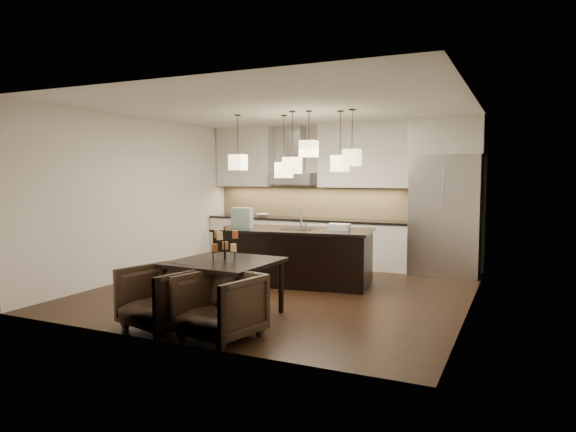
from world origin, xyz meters
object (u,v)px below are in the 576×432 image
at_px(armchair_left, 161,297).
at_px(armchair_right, 220,306).
at_px(dining_table, 225,289).
at_px(refrigerator, 445,215).
at_px(island_body, 294,257).

bearing_deg(armchair_left, armchair_right, 11.38).
distance_m(dining_table, armchair_left, 0.83).
xyz_separation_m(refrigerator, island_body, (-2.16, -1.82, -0.64)).
bearing_deg(armchair_left, island_body, 96.40).
height_order(refrigerator, island_body, refrigerator).
height_order(refrigerator, armchair_right, refrigerator).
bearing_deg(dining_table, island_body, 93.66).
xyz_separation_m(dining_table, armchair_right, (0.40, -0.74, 0.00)).
height_order(island_body, dining_table, island_body).
relative_size(refrigerator, armchair_right, 2.68).
distance_m(dining_table, armchair_right, 0.84).
height_order(dining_table, armchair_left, armchair_left).
relative_size(island_body, dining_table, 2.05).
bearing_deg(refrigerator, armchair_right, -109.80).
bearing_deg(island_body, refrigerator, 32.39).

